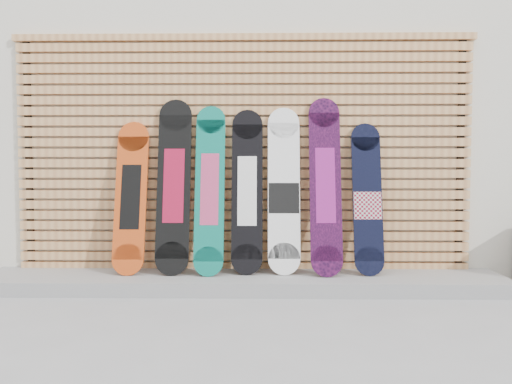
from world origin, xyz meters
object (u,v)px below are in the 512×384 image
snowboard_1 (174,186)px  snowboard_2 (210,189)px  snowboard_3 (247,191)px  snowboard_6 (367,199)px  snowboard_4 (284,191)px  snowboard_5 (325,185)px  snowboard_0 (131,197)px

snowboard_1 → snowboard_2: 0.33m
snowboard_3 → snowboard_1: bearing=-178.3°
snowboard_1 → snowboard_3: bearing=1.7°
snowboard_3 → snowboard_6: snowboard_3 is taller
snowboard_4 → snowboard_5: size_ratio=0.94×
snowboard_3 → snowboard_5: (0.70, -0.04, 0.05)m
snowboard_2 → snowboard_3: (0.33, 0.03, -0.02)m
snowboard_0 → snowboard_3: size_ratio=0.93×
snowboard_0 → snowboard_2: 0.72m
snowboard_2 → snowboard_6: bearing=0.8°
snowboard_0 → snowboard_3: 1.05m
snowboard_5 → snowboard_1: bearing=179.2°
snowboard_0 → snowboard_6: 2.12m
snowboard_4 → snowboard_5: (0.37, -0.04, 0.05)m
snowboard_0 → snowboard_5: 1.75m
snowboard_0 → snowboard_5: (1.75, -0.02, 0.11)m
snowboard_1 → snowboard_4: size_ratio=1.05×
snowboard_6 → snowboard_1: bearing=-179.8°
snowboard_2 → snowboard_4: 0.67m
snowboard_1 → snowboard_6: snowboard_1 is taller
snowboard_1 → snowboard_5: size_ratio=0.99×
snowboard_4 → snowboard_6: size_ratio=1.11×
snowboard_2 → snowboard_3: 0.34m
snowboard_0 → snowboard_1: snowboard_1 is taller
snowboard_0 → snowboard_3: bearing=1.1°
snowboard_2 → snowboard_4: bearing=2.8°
snowboard_0 → snowboard_6: bearing=0.2°
snowboard_5 → snowboard_6: (0.38, 0.02, -0.13)m
snowboard_1 → snowboard_6: size_ratio=1.16×
snowboard_5 → snowboard_6: 0.40m
snowboard_1 → snowboard_5: bearing=-0.8°
snowboard_0 → snowboard_1: 0.40m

